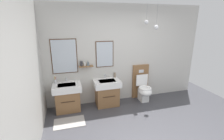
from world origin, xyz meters
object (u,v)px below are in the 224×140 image
vanity_sink_left (68,96)px  vanity_sink_right (107,92)px  toilet (143,87)px  soap_dispenser (115,75)px  toothbrush_cup (55,81)px

vanity_sink_left → vanity_sink_right: (1.03, 0.00, 0.00)m
toilet → soap_dispenser: bearing=167.7°
vanity_sink_left → toothbrush_cup: size_ratio=3.32×
vanity_sink_right → toilet: toilet is taller
vanity_sink_right → soap_dispenser: 0.52m
vanity_sink_left → vanity_sink_right: same height
vanity_sink_left → soap_dispenser: size_ratio=3.96×
vanity_sink_right → toothbrush_cup: bearing=172.4°
toothbrush_cup → soap_dispenser: size_ratio=1.19×
vanity_sink_left → toilet: bearing=0.3°
vanity_sink_left → vanity_sink_right: bearing=0.0°
vanity_sink_right → toothbrush_cup: size_ratio=3.32×
vanity_sink_right → toilet: size_ratio=0.70×
toilet → toothbrush_cup: size_ratio=4.77×
vanity_sink_right → toilet: (1.06, 0.01, 0.01)m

